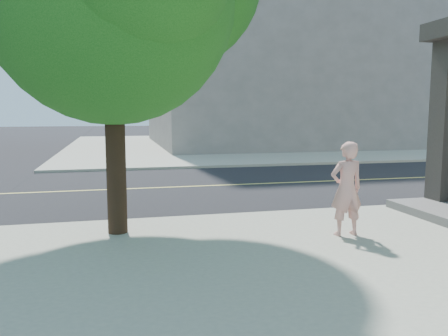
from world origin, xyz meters
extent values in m
plane|color=black|center=(0.00, 0.00, 0.00)|extent=(140.00, 140.00, 0.00)
cube|color=black|center=(0.00, 4.50, 0.01)|extent=(140.00, 9.00, 0.01)
cube|color=#989A88|center=(13.50, 21.50, 0.06)|extent=(29.00, 25.00, 0.12)
cube|color=#35302B|center=(9.70, -0.50, 2.22)|extent=(0.55, 0.55, 4.20)
cube|color=slate|center=(14.00, 22.00, 7.12)|extent=(18.00, 16.00, 14.00)
imported|color=#DA978C|center=(6.20, -2.24, 0.99)|extent=(0.64, 0.43, 1.73)
cylinder|color=black|center=(2.11, -1.07, 1.94)|extent=(0.36, 0.36, 3.64)
sphere|color=#22651C|center=(2.11, -1.07, 4.36)|extent=(4.45, 4.45, 4.45)
camera|label=1|loc=(2.11, -9.63, 2.39)|focal=36.18mm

